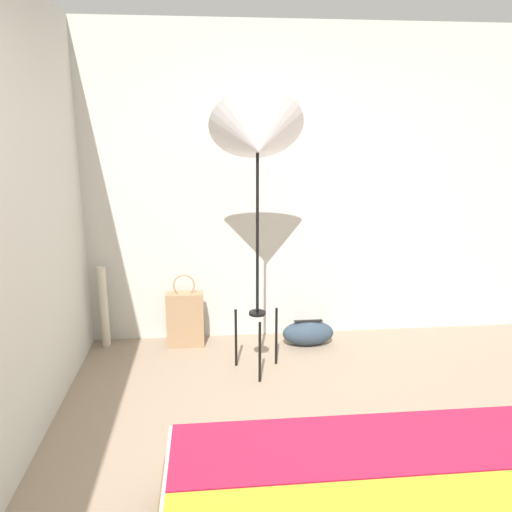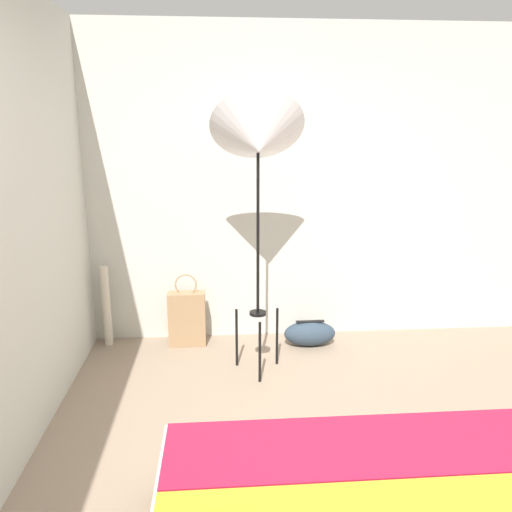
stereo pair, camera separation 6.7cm
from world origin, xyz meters
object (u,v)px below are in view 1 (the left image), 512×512
tote_bag (185,319)px  paper_roll (104,307)px  photo_umbrella (257,141)px  duffel_bag (308,333)px

tote_bag → paper_roll: 0.68m
paper_roll → photo_umbrella: bearing=-24.6°
photo_umbrella → tote_bag: bearing=137.9°
tote_bag → duffel_bag: 1.04m
photo_umbrella → tote_bag: photo_umbrella is taller
duffel_bag → paper_roll: bearing=175.0°
tote_bag → paper_roll: paper_roll is taller
photo_umbrella → paper_roll: (-1.22, 0.56, -1.36)m
duffel_bag → paper_roll: paper_roll is taller
tote_bag → photo_umbrella: bearing=-42.1°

